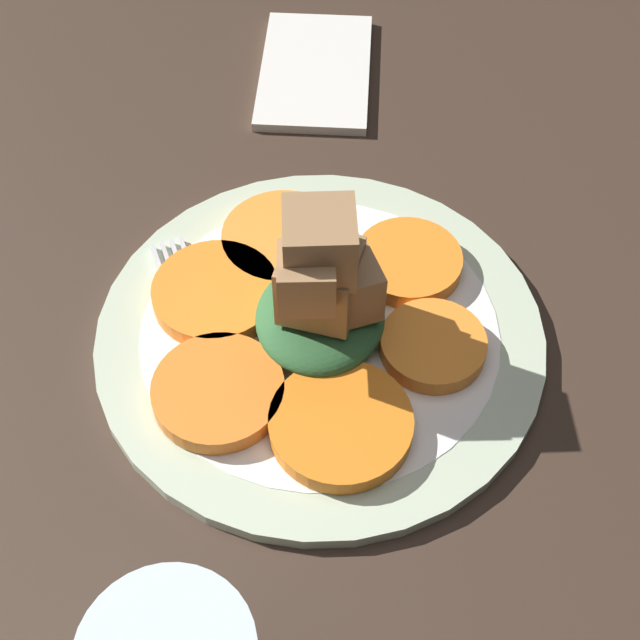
% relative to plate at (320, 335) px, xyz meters
% --- Properties ---
extents(table_slab, '(1.20, 1.20, 0.02)m').
position_rel_plate_xyz_m(table_slab, '(0.00, 0.00, -0.02)').
color(table_slab, '#38281E').
rests_on(table_slab, ground).
extents(plate, '(0.29, 0.29, 0.01)m').
position_rel_plate_xyz_m(plate, '(0.00, 0.00, 0.00)').
color(plate, beige).
rests_on(plate, table_slab).
extents(carrot_slice_0, '(0.07, 0.07, 0.01)m').
position_rel_plate_xyz_m(carrot_slice_0, '(-0.06, 0.06, 0.01)').
color(carrot_slice_0, orange).
rests_on(carrot_slice_0, plate).
extents(carrot_slice_1, '(0.09, 0.09, 0.01)m').
position_rel_plate_xyz_m(carrot_slice_1, '(-0.07, -0.03, 0.01)').
color(carrot_slice_1, orange).
rests_on(carrot_slice_1, plate).
extents(carrot_slice_2, '(0.08, 0.08, 0.01)m').
position_rel_plate_xyz_m(carrot_slice_2, '(-0.02, -0.07, 0.01)').
color(carrot_slice_2, orange).
rests_on(carrot_slice_2, plate).
extents(carrot_slice_3, '(0.08, 0.08, 0.01)m').
position_rel_plate_xyz_m(carrot_slice_3, '(0.06, -0.06, 0.01)').
color(carrot_slice_3, orange).
rests_on(carrot_slice_3, plate).
extents(carrot_slice_4, '(0.09, 0.09, 0.01)m').
position_rel_plate_xyz_m(carrot_slice_4, '(0.07, 0.02, 0.01)').
color(carrot_slice_4, orange).
rests_on(carrot_slice_4, plate).
extents(carrot_slice_5, '(0.07, 0.07, 0.01)m').
position_rel_plate_xyz_m(carrot_slice_5, '(0.01, 0.07, 0.01)').
color(carrot_slice_5, orange).
rests_on(carrot_slice_5, plate).
extents(center_pile, '(0.09, 0.08, 0.11)m').
position_rel_plate_xyz_m(center_pile, '(0.00, 0.00, 0.05)').
color(center_pile, '#2D6033').
rests_on(center_pile, plate).
extents(fork, '(0.16, 0.08, 0.00)m').
position_rel_plate_xyz_m(fork, '(0.01, -0.08, 0.01)').
color(fork, silver).
rests_on(fork, plate).
extents(napkin, '(0.15, 0.09, 0.01)m').
position_rel_plate_xyz_m(napkin, '(-0.28, -0.02, -0.00)').
color(napkin, silver).
rests_on(napkin, table_slab).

